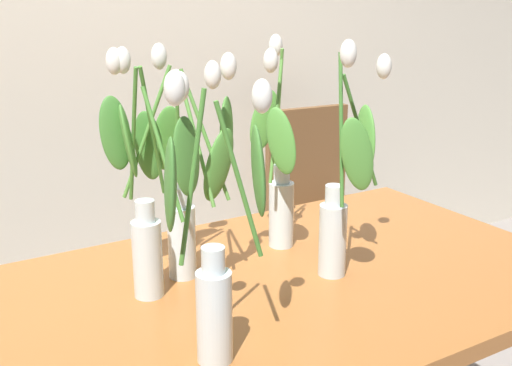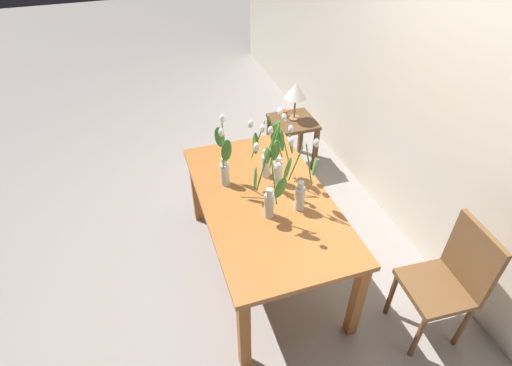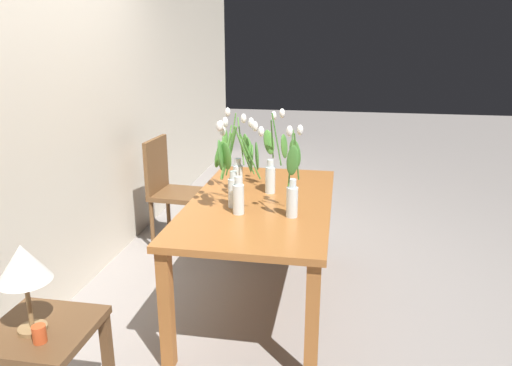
% 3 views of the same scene
% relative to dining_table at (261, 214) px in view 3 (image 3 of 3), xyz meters
% --- Properties ---
extents(ground_plane, '(18.00, 18.00, 0.00)m').
position_rel_dining_table_xyz_m(ground_plane, '(0.00, 0.00, -0.65)').
color(ground_plane, gray).
extents(room_wall_rear, '(9.00, 0.10, 2.70)m').
position_rel_dining_table_xyz_m(room_wall_rear, '(0.00, 1.36, 0.70)').
color(room_wall_rear, beige).
rests_on(room_wall_rear, ground).
extents(dining_table, '(1.60, 0.90, 0.74)m').
position_rel_dining_table_xyz_m(dining_table, '(0.00, 0.00, 0.00)').
color(dining_table, '#A3602D').
rests_on(dining_table, ground).
extents(tulip_vase_0, '(0.22, 0.20, 0.58)m').
position_rel_dining_table_xyz_m(tulip_vase_0, '(0.19, -0.05, 0.28)').
color(tulip_vase_0, silver).
rests_on(tulip_vase_0, dining_table).
extents(tulip_vase_1, '(0.17, 0.28, 0.56)m').
position_rel_dining_table_xyz_m(tulip_vase_1, '(-0.24, 0.10, 0.31)').
color(tulip_vase_1, silver).
rests_on(tulip_vase_1, dining_table).
extents(tulip_vase_2, '(0.22, 0.10, 0.55)m').
position_rel_dining_table_xyz_m(tulip_vase_2, '(-0.25, -0.23, 0.28)').
color(tulip_vase_2, silver).
rests_on(tulip_vase_2, dining_table).
extents(tulip_vase_3, '(0.28, 0.28, 0.56)m').
position_rel_dining_table_xyz_m(tulip_vase_3, '(-0.14, 0.14, 0.33)').
color(tulip_vase_3, silver).
rests_on(tulip_vase_3, dining_table).
extents(tulip_vase_4, '(0.15, 0.24, 0.57)m').
position_rel_dining_table_xyz_m(tulip_vase_4, '(0.16, 0.19, 0.28)').
color(tulip_vase_4, silver).
rests_on(tulip_vase_4, dining_table).
extents(dining_chair, '(0.43, 0.43, 0.93)m').
position_rel_dining_table_xyz_m(dining_chair, '(0.88, 0.95, -0.12)').
color(dining_chair, brown).
rests_on(dining_chair, ground).
extents(side_table, '(0.44, 0.44, 0.55)m').
position_rel_dining_table_xyz_m(side_table, '(-1.28, 0.75, -0.22)').
color(side_table, brown).
rests_on(side_table, ground).
extents(table_lamp, '(0.22, 0.22, 0.40)m').
position_rel_dining_table_xyz_m(table_lamp, '(-1.30, 0.77, 0.21)').
color(table_lamp, olive).
rests_on(table_lamp, side_table).
extents(pillar_candle, '(0.06, 0.06, 0.07)m').
position_rel_dining_table_xyz_m(pillar_candle, '(-1.37, 0.69, -0.06)').
color(pillar_candle, '#CC4C23').
rests_on(pillar_candle, side_table).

